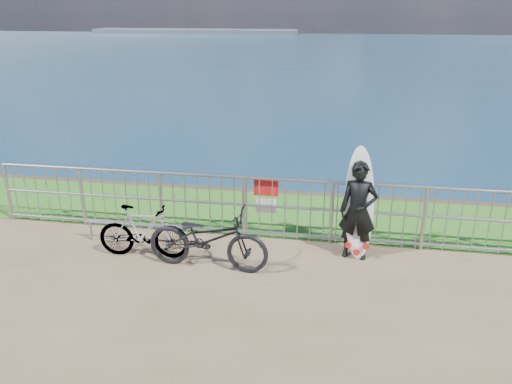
% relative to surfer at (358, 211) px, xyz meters
% --- Properties ---
extents(grass_strip, '(120.00, 120.00, 0.00)m').
position_rel_surfer_xyz_m(grass_strip, '(-1.41, 1.54, -0.79)').
color(grass_strip, '#296E1E').
rests_on(grass_strip, ground).
extents(seascape, '(260.00, 260.00, 5.00)m').
position_rel_surfer_xyz_m(seascape, '(-45.16, 146.33, -4.83)').
color(seascape, brown).
rests_on(seascape, ground).
extents(railing, '(10.06, 0.10, 1.13)m').
position_rel_surfer_xyz_m(railing, '(-1.40, 0.44, -0.22)').
color(railing, gray).
rests_on(railing, ground).
extents(surfer, '(0.62, 0.45, 1.60)m').
position_rel_surfer_xyz_m(surfer, '(0.00, 0.00, 0.00)').
color(surfer, black).
rests_on(surfer, ground).
extents(surfboard, '(0.55, 0.51, 1.81)m').
position_rel_surfer_xyz_m(surfboard, '(0.02, 0.07, 0.03)').
color(surfboard, silver).
rests_on(surfboard, ground).
extents(bicycle_near, '(1.93, 0.76, 0.99)m').
position_rel_surfer_xyz_m(bicycle_near, '(-2.25, -0.75, -0.30)').
color(bicycle_near, black).
rests_on(bicycle_near, ground).
extents(bicycle_far, '(1.49, 0.49, 0.89)m').
position_rel_surfer_xyz_m(bicycle_far, '(-3.36, -0.57, -0.36)').
color(bicycle_far, black).
rests_on(bicycle_far, ground).
extents(bike_rack, '(1.80, 0.05, 0.38)m').
position_rel_surfer_xyz_m(bike_rack, '(-3.69, -0.15, -0.49)').
color(bike_rack, gray).
rests_on(bike_rack, ground).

